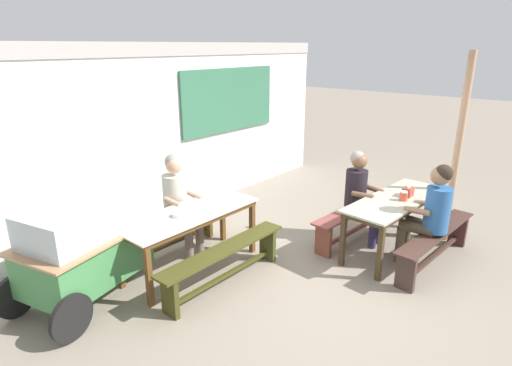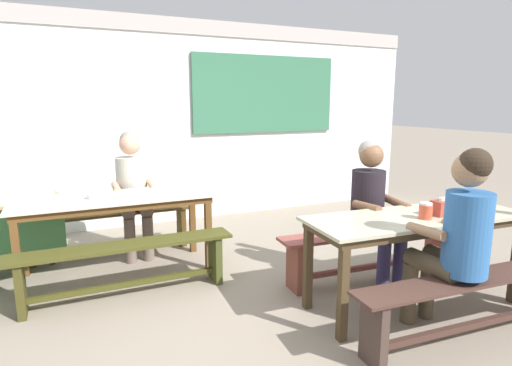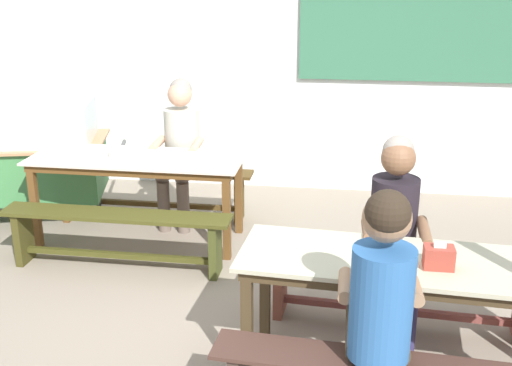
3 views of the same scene
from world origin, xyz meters
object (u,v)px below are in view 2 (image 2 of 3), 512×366
at_px(bench_near_front, 472,300).
at_px(tissue_box, 442,208).
at_px(bench_far_back, 111,226).
at_px(bench_far_front, 126,261).
at_px(soup_bowl, 96,196).
at_px(dining_table_far, 115,205).
at_px(person_near_front, 457,232).
at_px(person_right_near_table, 373,203).
at_px(dining_table_near, 416,225).
at_px(bench_near_back, 370,246).
at_px(condiment_jar, 426,211).
at_px(person_center_facing, 133,185).

height_order(bench_near_front, tissue_box, tissue_box).
bearing_deg(bench_far_back, bench_far_front, -90.59).
bearing_deg(soup_bowl, bench_far_front, -74.29).
height_order(dining_table_far, person_near_front, person_near_front).
distance_m(dining_table_far, person_near_front, 2.90).
distance_m(dining_table_far, bench_far_front, 0.67).
distance_m(bench_near_front, tissue_box, 0.74).
distance_m(bench_near_front, person_near_front, 0.49).
bearing_deg(person_right_near_table, dining_table_near, -88.57).
distance_m(bench_near_back, soup_bowl, 2.57).
xyz_separation_m(person_near_front, condiment_jar, (0.12, 0.39, 0.04)).
distance_m(bench_far_front, tissue_box, 2.59).
relative_size(bench_far_front, condiment_jar, 14.59).
bearing_deg(soup_bowl, dining_table_near, -37.32).
bearing_deg(bench_far_front, person_right_near_table, -17.01).
relative_size(dining_table_near, bench_far_front, 1.01).
distance_m(dining_table_near, tissue_box, 0.24).
height_order(bench_near_back, person_near_front, person_near_front).
height_order(bench_far_front, bench_near_back, same).
xyz_separation_m(dining_table_near, bench_near_back, (0.04, 0.57, -0.36)).
bearing_deg(person_right_near_table, bench_near_front, -91.58).
relative_size(dining_table_near, person_right_near_table, 1.42).
relative_size(bench_far_front, bench_near_back, 1.00).
bearing_deg(dining_table_far, person_right_near_table, -30.34).
xyz_separation_m(person_center_facing, soup_bowl, (-0.41, -0.50, 0.01)).
distance_m(bench_near_front, soup_bowl, 3.18).
xyz_separation_m(dining_table_far, person_right_near_table, (2.04, -1.20, 0.07)).
distance_m(dining_table_far, bench_far_back, 0.67).
distance_m(dining_table_near, bench_near_back, 0.67).
bearing_deg(bench_near_back, person_near_front, -99.92).
relative_size(bench_far_back, person_near_front, 1.33).
relative_size(bench_far_back, person_center_facing, 1.35).
relative_size(bench_far_front, tissue_box, 11.52).
relative_size(person_right_near_table, tissue_box, 8.23).
distance_m(bench_far_back, soup_bowl, 0.75).
height_order(person_right_near_table, person_center_facing, person_center_facing).
distance_m(dining_table_near, person_near_front, 0.51).
relative_size(dining_table_far, person_near_front, 1.34).
height_order(condiment_jar, soup_bowl, condiment_jar).
height_order(bench_near_back, person_center_facing, person_center_facing).
distance_m(bench_far_back, person_near_front, 3.38).
bearing_deg(person_center_facing, bench_far_front, -103.15).
bearing_deg(person_right_near_table, condiment_jar, -90.69).
distance_m(bench_near_front, person_center_facing, 3.31).
xyz_separation_m(bench_near_back, person_center_facing, (-1.86, 1.62, 0.44)).
bearing_deg(bench_far_back, dining_table_far, -90.59).
bearing_deg(person_right_near_table, person_near_front, -97.52).
xyz_separation_m(tissue_box, soup_bowl, (-2.40, 1.77, -0.04)).
bearing_deg(bench_near_back, dining_table_far, 151.76).
xyz_separation_m(dining_table_far, bench_near_front, (2.01, -2.26, -0.37)).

